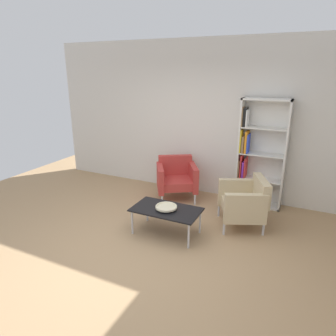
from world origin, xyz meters
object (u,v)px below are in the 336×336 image
(decorative_bowl, at_px, (166,207))
(armchair_spare_guest, at_px, (176,177))
(armchair_corner_red, at_px, (245,201))
(coffee_table_low, at_px, (166,211))
(bookshelf_tall, at_px, (257,154))

(decorative_bowl, distance_m, armchair_spare_guest, 1.35)
(armchair_corner_red, bearing_deg, coffee_table_low, -76.86)
(armchair_spare_guest, relative_size, armchair_corner_red, 1.03)
(coffee_table_low, height_order, decorative_bowl, decorative_bowl)
(coffee_table_low, relative_size, armchair_corner_red, 1.10)
(decorative_bowl, bearing_deg, coffee_table_low, 0.00)
(decorative_bowl, xyz_separation_m, armchair_corner_red, (1.00, 0.75, -0.02))
(decorative_bowl, xyz_separation_m, armchair_spare_guest, (-0.41, 1.29, -0.02))
(bookshelf_tall, relative_size, armchair_spare_guest, 2.03)
(bookshelf_tall, xyz_separation_m, decorative_bowl, (-0.98, -1.66, -0.50))
(bookshelf_tall, bearing_deg, decorative_bowl, -120.60)
(bookshelf_tall, height_order, armchair_spare_guest, bookshelf_tall)
(coffee_table_low, bearing_deg, bookshelf_tall, 59.40)
(bookshelf_tall, bearing_deg, coffee_table_low, -120.60)
(coffee_table_low, xyz_separation_m, armchair_corner_red, (1.00, 0.75, 0.05))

